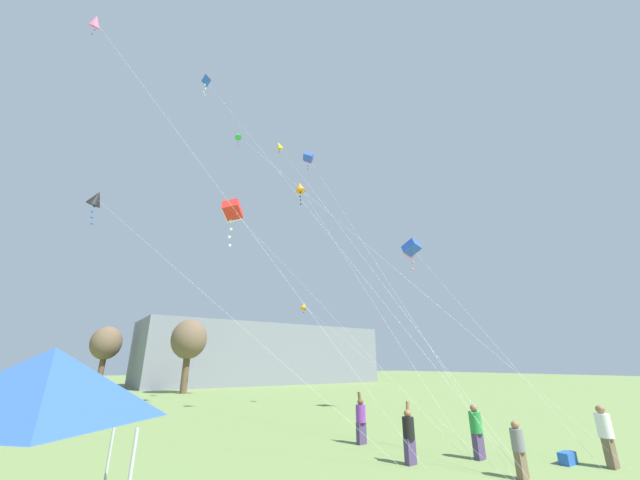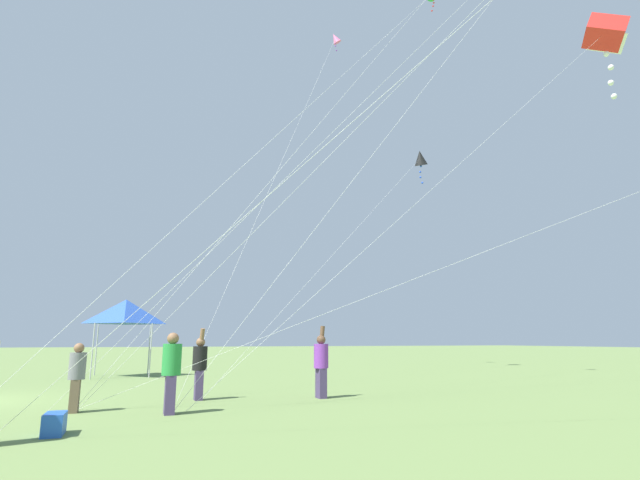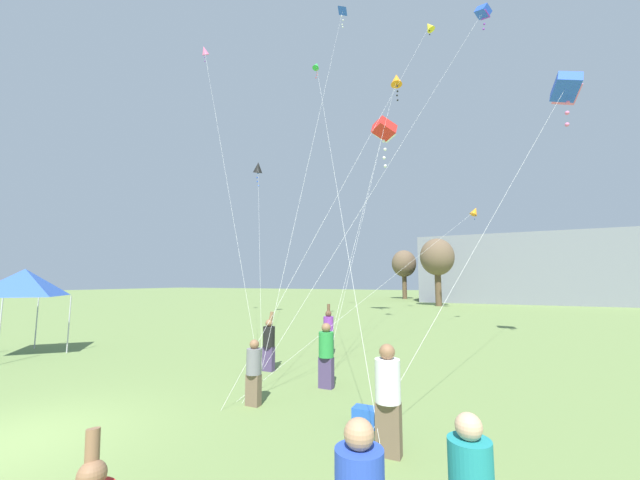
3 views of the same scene
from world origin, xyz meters
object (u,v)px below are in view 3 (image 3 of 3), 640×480
(cooler_box, at_px, (370,417))
(kite_pink_diamond_3, at_px, (205,51))
(festival_tent, at_px, (24,283))
(person_green_shirt, at_px, (326,353))
(kite_blue_box_1, at_px, (483,12))
(kite_yellow_diamond_7, at_px, (429,27))
(kite_orange_diamond_2, at_px, (474,212))
(person_black_shirt, at_px, (269,342))
(kite_blue_delta_5, at_px, (342,14))
(kite_red_box_0, at_px, (384,130))
(kite_orange_diamond_9, at_px, (396,80))
(kite_blue_box_4, at_px, (566,88))
(kite_green_diamond_8, at_px, (316,67))
(person_grey_shirt, at_px, (254,370))
(kite_black_diamond_6, at_px, (258,168))
(person_white_shirt, at_px, (388,395))
(person_purple_shirt, at_px, (328,330))

(cooler_box, bearing_deg, kite_pink_diamond_3, 143.94)
(festival_tent, xyz_separation_m, person_green_shirt, (12.64, 1.27, -1.90))
(kite_blue_box_1, height_order, kite_yellow_diamond_7, kite_blue_box_1)
(kite_orange_diamond_2, bearing_deg, person_green_shirt, -101.74)
(person_black_shirt, xyz_separation_m, kite_pink_diamond_3, (-11.82, 8.83, 19.17))
(kite_blue_box_1, bearing_deg, kite_blue_delta_5, -175.59)
(kite_red_box_0, relative_size, kite_pink_diamond_3, 0.93)
(cooler_box, bearing_deg, kite_blue_delta_5, 112.34)
(kite_blue_delta_5, xyz_separation_m, kite_orange_diamond_9, (6.02, -6.30, -11.19))
(kite_blue_box_4, distance_m, kite_green_diamond_8, 14.71)
(cooler_box, distance_m, kite_orange_diamond_9, 20.63)
(kite_orange_diamond_2, distance_m, kite_blue_box_4, 10.19)
(festival_tent, xyz_separation_m, person_grey_shirt, (11.64, -0.72, -2.03))
(kite_black_diamond_6, bearing_deg, kite_green_diamond_8, -26.26)
(kite_blue_box_4, bearing_deg, kite_green_diamond_8, 170.12)
(kite_blue_box_4, height_order, kite_orange_diamond_9, kite_orange_diamond_9)
(kite_blue_delta_5, bearing_deg, person_white_shirt, -67.12)
(kite_orange_diamond_9, bearing_deg, kite_blue_box_1, 53.79)
(person_grey_shirt, height_order, kite_blue_box_4, kite_blue_box_4)
(person_white_shirt, distance_m, kite_black_diamond_6, 25.67)
(cooler_box, relative_size, person_purple_shirt, 0.33)
(kite_orange_diamond_2, bearing_deg, kite_blue_box_1, 52.04)
(festival_tent, bearing_deg, kite_green_diamond_8, 60.07)
(kite_pink_diamond_3, bearing_deg, person_grey_shirt, -41.44)
(person_white_shirt, relative_size, kite_red_box_0, 0.10)
(person_white_shirt, xyz_separation_m, kite_blue_delta_5, (-8.90, 21.07, 25.59))
(kite_blue_delta_5, height_order, kite_orange_diamond_9, kite_blue_delta_5)
(kite_red_box_0, relative_size, kite_blue_box_1, 0.80)
(kite_blue_box_1, distance_m, kite_pink_diamond_3, 21.51)
(festival_tent, relative_size, person_white_shirt, 1.85)
(person_green_shirt, distance_m, kite_pink_diamond_3, 25.80)
(festival_tent, xyz_separation_m, kite_blue_delta_5, (6.24, 19.32, 23.73))
(person_black_shirt, xyz_separation_m, kite_orange_diamond_9, (2.08, 10.84, 14.47))
(festival_tent, distance_m, person_white_shirt, 15.35)
(kite_black_diamond_6, relative_size, kite_orange_diamond_9, 0.88)
(kite_pink_diamond_3, bearing_deg, kite_blue_box_1, 25.60)
(person_purple_shirt, height_order, kite_yellow_diamond_7, kite_yellow_diamond_7)
(kite_blue_box_4, bearing_deg, kite_blue_box_1, 105.52)
(kite_pink_diamond_3, relative_size, kite_yellow_diamond_7, 0.88)
(kite_blue_box_1, relative_size, kite_orange_diamond_2, 1.22)
(person_purple_shirt, height_order, kite_orange_diamond_2, kite_orange_diamond_2)
(festival_tent, distance_m, person_black_shirt, 10.58)
(cooler_box, xyz_separation_m, person_black_shirt, (-4.31, 2.91, 0.74))
(cooler_box, bearing_deg, person_purple_shirt, 120.19)
(kite_pink_diamond_3, distance_m, kite_orange_diamond_9, 14.81)
(kite_orange_diamond_2, bearing_deg, kite_blue_delta_5, 175.61)
(person_green_shirt, distance_m, kite_blue_box_4, 15.60)
(person_grey_shirt, distance_m, kite_blue_box_1, 31.38)
(person_white_shirt, height_order, kite_green_diamond_8, kite_green_diamond_8)
(festival_tent, relative_size, kite_blue_delta_5, 0.12)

